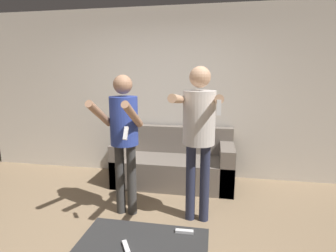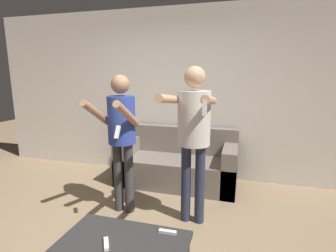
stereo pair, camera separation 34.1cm
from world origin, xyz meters
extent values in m
plane|color=#937A5B|center=(0.00, 0.00, 0.00)|extent=(14.00, 14.00, 0.00)
cube|color=silver|center=(0.00, 2.11, 1.35)|extent=(6.40, 0.06, 2.70)
cube|color=slate|center=(0.24, 1.65, 0.21)|extent=(1.78, 0.77, 0.42)
cube|color=slate|center=(0.24, 1.96, 0.64)|extent=(1.78, 0.16, 0.43)
cube|color=slate|center=(-0.55, 1.65, 0.33)|extent=(0.20, 0.77, 0.66)
cube|color=slate|center=(1.03, 1.65, 0.33)|extent=(0.20, 0.77, 0.66)
cylinder|color=#383838|center=(-0.26, 0.70, 0.43)|extent=(0.11, 0.11, 0.87)
cylinder|color=#383838|center=(-0.11, 0.70, 0.43)|extent=(0.11, 0.11, 0.87)
cylinder|color=#2D429E|center=(-0.19, 0.70, 1.15)|extent=(0.32, 0.32, 0.56)
sphere|color=#A87A5B|center=(-0.19, 0.70, 1.56)|extent=(0.22, 0.22, 0.22)
cylinder|color=#A87A5B|center=(-0.37, 0.46, 1.25)|extent=(0.08, 0.52, 0.35)
cylinder|color=#A87A5B|center=(0.00, 0.46, 1.25)|extent=(0.08, 0.52, 0.35)
cube|color=white|center=(0.00, 0.22, 1.11)|extent=(0.04, 0.09, 0.13)
cylinder|color=#282D47|center=(0.59, 0.70, 0.46)|extent=(0.11, 0.11, 0.91)
cylinder|color=#282D47|center=(0.75, 0.70, 0.46)|extent=(0.11, 0.11, 0.91)
cylinder|color=silver|center=(0.67, 0.70, 1.21)|extent=(0.35, 0.35, 0.58)
sphere|color=tan|center=(0.67, 0.70, 1.64)|extent=(0.23, 0.23, 0.23)
cylinder|color=tan|center=(0.47, 0.39, 1.43)|extent=(0.08, 0.63, 0.15)
cylinder|color=tan|center=(0.87, 0.39, 1.43)|extent=(0.08, 0.63, 0.15)
cube|color=white|center=(0.87, 0.08, 1.40)|extent=(0.04, 0.04, 0.13)
cube|color=#2D2D2D|center=(0.31, -0.37, 0.36)|extent=(1.02, 0.61, 0.04)
cylinder|color=#2D2D2D|center=(-0.16, -0.11, 0.17)|extent=(0.04, 0.04, 0.34)
cube|color=white|center=(0.21, -0.44, 0.39)|extent=(0.11, 0.15, 0.02)
cube|color=white|center=(0.62, -0.16, 0.39)|extent=(0.15, 0.04, 0.02)
camera|label=1|loc=(0.83, -2.12, 1.67)|focal=28.00mm
camera|label=2|loc=(1.16, -2.04, 1.67)|focal=28.00mm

